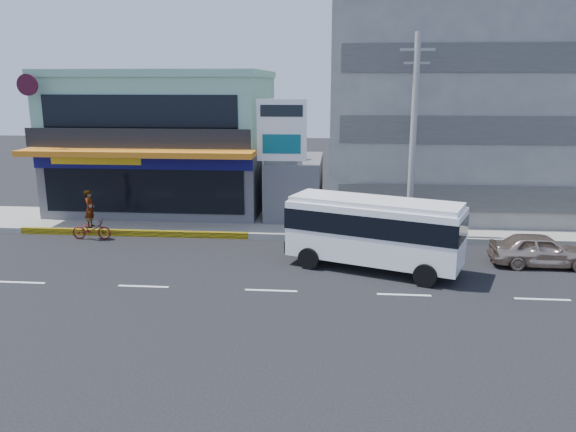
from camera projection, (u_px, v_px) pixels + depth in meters
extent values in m
plane|color=black|center=(271.00, 291.00, 21.36)|extent=(120.00, 120.00, 0.00)
cube|color=gray|center=(384.00, 227.00, 30.09)|extent=(70.00, 5.00, 0.30)
cube|color=#4F4E54|center=(171.00, 176.00, 35.15)|extent=(12.00, 10.00, 4.00)
cube|color=#85BD9D|center=(167.00, 111.00, 34.22)|extent=(12.00, 10.00, 4.00)
cube|color=orange|center=(136.00, 153.00, 29.03)|extent=(12.40, 1.80, 0.30)
cube|color=#0E0D5C|center=(142.00, 162.00, 29.88)|extent=(12.00, 0.12, 0.80)
cube|color=black|center=(143.00, 189.00, 30.26)|extent=(11.00, 0.06, 2.60)
cube|color=gray|center=(467.00, 95.00, 33.40)|extent=(16.00, 12.00, 14.00)
cube|color=#4F4E54|center=(295.00, 188.00, 32.58)|extent=(3.00, 6.00, 3.50)
cylinder|color=slate|center=(294.00, 159.00, 31.18)|extent=(1.50, 1.50, 0.15)
cylinder|color=gray|center=(263.00, 169.00, 29.65)|extent=(0.16, 0.16, 6.50)
cylinder|color=gray|center=(301.00, 170.00, 29.47)|extent=(0.16, 0.16, 6.50)
cube|color=white|center=(282.00, 130.00, 29.08)|extent=(2.60, 0.18, 3.20)
cylinder|color=#999993|center=(413.00, 141.00, 26.85)|extent=(0.30, 0.30, 10.00)
cube|color=#999993|center=(418.00, 49.00, 25.87)|extent=(1.60, 0.12, 0.12)
cube|color=#999993|center=(417.00, 63.00, 26.01)|extent=(1.20, 0.10, 0.10)
cube|color=white|center=(374.00, 232.00, 23.43)|extent=(7.51, 4.67, 2.36)
cube|color=black|center=(374.00, 221.00, 23.32)|extent=(7.58, 4.74, 0.87)
cube|color=white|center=(375.00, 202.00, 23.13)|extent=(7.25, 4.41, 0.21)
cylinder|color=black|center=(309.00, 258.00, 23.77)|extent=(0.97, 0.60, 0.92)
cylinder|color=black|center=(329.00, 245.00, 25.74)|extent=(0.97, 0.60, 0.92)
cylinder|color=black|center=(425.00, 275.00, 21.67)|extent=(0.97, 0.60, 0.92)
cylinder|color=black|center=(437.00, 259.00, 23.64)|extent=(0.97, 0.60, 0.92)
imported|color=#C8AF99|center=(541.00, 250.00, 24.08)|extent=(4.24, 1.75, 1.44)
imported|color=#5B0D0F|center=(92.00, 229.00, 28.24)|extent=(1.99, 0.77, 1.03)
imported|color=#66594C|center=(90.00, 209.00, 28.00)|extent=(0.48, 0.71, 1.88)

